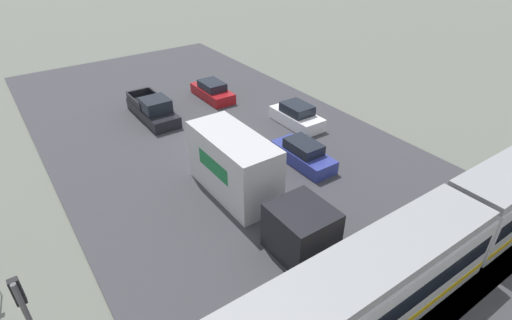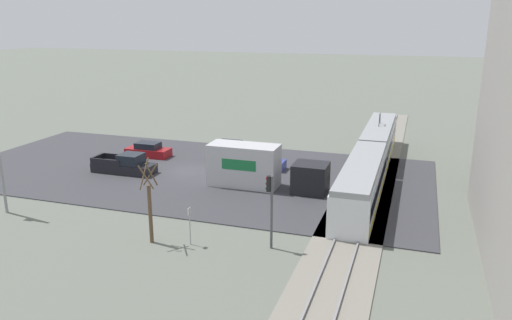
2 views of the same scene
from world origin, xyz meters
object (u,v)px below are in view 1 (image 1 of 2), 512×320
sedan_car_1 (297,116)px  box_truck (248,178)px  pickup_truck (153,110)px  traffic_light_pole (29,319)px  light_rail_tram (462,226)px  sedan_car_2 (303,154)px  sedan_car_0 (212,91)px

sedan_car_1 → box_truck: bearing=35.3°
pickup_truck → traffic_light_pole: 19.92m
light_rail_tram → sedan_car_2: 9.91m
sedan_car_2 → traffic_light_pole: (15.59, 5.51, 2.33)m
traffic_light_pole → sedan_car_0: bearing=-132.4°
sedan_car_0 → traffic_light_pole: bearing=-132.4°
light_rail_tram → box_truck: 10.12m
pickup_truck → sedan_car_0: size_ratio=1.29×
box_truck → traffic_light_pole: (10.52, 4.05, 1.32)m
traffic_light_pole → light_rail_tram: bearing=165.0°
light_rail_tram → box_truck: light_rail_tram is taller
sedan_car_1 → traffic_light_pole: traffic_light_pole is taller
box_truck → sedan_car_2: size_ratio=2.25×
traffic_light_pole → sedan_car_2: bearing=-160.5°
light_rail_tram → pickup_truck: (5.69, -21.10, -0.88)m
sedan_car_0 → traffic_light_pole: traffic_light_pole is taller
sedan_car_1 → sedan_car_2: (3.09, 4.32, -0.05)m
box_truck → sedan_car_0: 14.72m
sedan_car_0 → traffic_light_pole: 23.98m
pickup_truck → sedan_car_0: (-5.57, -0.87, -0.09)m
light_rail_tram → traffic_light_pole: size_ratio=6.12×
sedan_car_0 → sedan_car_1: sedan_car_1 is taller
box_truck → sedan_car_0: box_truck is taller
sedan_car_0 → sedan_car_2: size_ratio=1.01×
sedan_car_2 → sedan_car_0: bearing=-92.3°
box_truck → traffic_light_pole: traffic_light_pole is taller
light_rail_tram → sedan_car_0: (0.12, -21.97, -0.97)m
light_rail_tram → box_truck: (5.68, -8.38, 0.05)m
light_rail_tram → box_truck: bearing=-55.9°
light_rail_tram → sedan_car_2: size_ratio=6.40×
pickup_truck → sedan_car_0: pickup_truck is taller
pickup_truck → sedan_car_1: (-8.17, 6.94, -0.03)m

